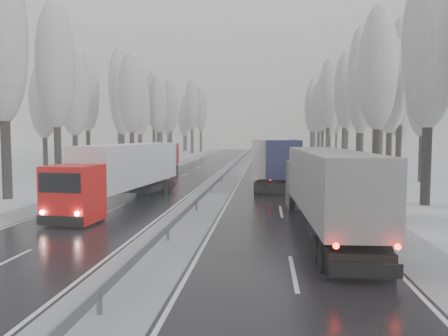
% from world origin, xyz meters
% --- Properties ---
extents(ground, '(260.00, 260.00, 0.00)m').
position_xyz_m(ground, '(0.00, 0.00, 0.00)').
color(ground, silver).
rests_on(ground, ground).
extents(carriageway_right, '(7.50, 200.00, 0.03)m').
position_xyz_m(carriageway_right, '(5.25, 30.00, 0.01)').
color(carriageway_right, black).
rests_on(carriageway_right, ground).
extents(carriageway_left, '(7.50, 200.00, 0.03)m').
position_xyz_m(carriageway_left, '(-5.25, 30.00, 0.01)').
color(carriageway_left, black).
rests_on(carriageway_left, ground).
extents(median_slush, '(3.00, 200.00, 0.04)m').
position_xyz_m(median_slush, '(0.00, 30.00, 0.02)').
color(median_slush, '#A2A4A9').
rests_on(median_slush, ground).
extents(shoulder_right, '(2.40, 200.00, 0.04)m').
position_xyz_m(shoulder_right, '(10.20, 30.00, 0.02)').
color(shoulder_right, '#A2A4A9').
rests_on(shoulder_right, ground).
extents(shoulder_left, '(2.40, 200.00, 0.04)m').
position_xyz_m(shoulder_left, '(-10.20, 30.00, 0.02)').
color(shoulder_left, '#A2A4A9').
rests_on(shoulder_left, ground).
extents(median_guardrail, '(0.12, 200.00, 0.76)m').
position_xyz_m(median_guardrail, '(0.00, 29.99, 0.60)').
color(median_guardrail, slate).
rests_on(median_guardrail, ground).
extents(tree_16, '(3.60, 3.60, 16.53)m').
position_xyz_m(tree_16, '(15.04, 15.67, 10.67)').
color(tree_16, black).
rests_on(tree_16, ground).
extents(tree_18, '(3.60, 3.60, 16.58)m').
position_xyz_m(tree_18, '(14.51, 27.03, 10.70)').
color(tree_18, black).
rests_on(tree_18, ground).
extents(tree_19, '(3.60, 3.60, 14.57)m').
position_xyz_m(tree_19, '(20.02, 31.03, 9.42)').
color(tree_19, black).
rests_on(tree_19, ground).
extents(tree_20, '(3.60, 3.60, 15.71)m').
position_xyz_m(tree_20, '(17.90, 35.17, 10.14)').
color(tree_20, black).
rests_on(tree_20, ground).
extents(tree_21, '(3.60, 3.60, 18.62)m').
position_xyz_m(tree_21, '(20.12, 39.17, 12.00)').
color(tree_21, black).
rests_on(tree_21, ground).
extents(tree_22, '(3.60, 3.60, 15.86)m').
position_xyz_m(tree_22, '(17.02, 45.60, 10.24)').
color(tree_22, black).
rests_on(tree_22, ground).
extents(tree_23, '(3.60, 3.60, 13.55)m').
position_xyz_m(tree_23, '(23.31, 49.60, 8.77)').
color(tree_23, black).
rests_on(tree_23, ground).
extents(tree_24, '(3.60, 3.60, 20.49)m').
position_xyz_m(tree_24, '(17.90, 51.02, 13.19)').
color(tree_24, black).
rests_on(tree_24, ground).
extents(tree_25, '(3.60, 3.60, 19.44)m').
position_xyz_m(tree_25, '(24.81, 55.02, 12.52)').
color(tree_25, black).
rests_on(tree_25, ground).
extents(tree_26, '(3.60, 3.60, 18.78)m').
position_xyz_m(tree_26, '(17.56, 61.27, 12.10)').
color(tree_26, black).
rests_on(tree_26, ground).
extents(tree_27, '(3.60, 3.60, 17.62)m').
position_xyz_m(tree_27, '(24.72, 65.27, 11.36)').
color(tree_27, black).
rests_on(tree_27, ground).
extents(tree_28, '(3.60, 3.60, 19.62)m').
position_xyz_m(tree_28, '(16.34, 71.95, 12.64)').
color(tree_28, black).
rests_on(tree_28, ground).
extents(tree_29, '(3.60, 3.60, 18.11)m').
position_xyz_m(tree_29, '(23.71, 75.95, 11.67)').
color(tree_29, black).
rests_on(tree_29, ground).
extents(tree_30, '(3.60, 3.60, 17.86)m').
position_xyz_m(tree_30, '(16.56, 81.70, 11.52)').
color(tree_30, black).
rests_on(tree_30, ground).
extents(tree_31, '(3.60, 3.60, 18.58)m').
position_xyz_m(tree_31, '(22.48, 85.70, 11.97)').
color(tree_31, black).
rests_on(tree_31, ground).
extents(tree_32, '(3.60, 3.60, 17.33)m').
position_xyz_m(tree_32, '(16.63, 89.21, 11.18)').
color(tree_32, black).
rests_on(tree_32, ground).
extents(tree_33, '(3.60, 3.60, 14.33)m').
position_xyz_m(tree_33, '(19.77, 93.21, 9.26)').
color(tree_33, black).
rests_on(tree_33, ground).
extents(tree_34, '(3.60, 3.60, 17.63)m').
position_xyz_m(tree_34, '(15.73, 96.32, 11.37)').
color(tree_34, black).
rests_on(tree_34, ground).
extents(tree_35, '(3.60, 3.60, 18.25)m').
position_xyz_m(tree_35, '(24.94, 100.32, 11.77)').
color(tree_35, black).
rests_on(tree_35, ground).
extents(tree_36, '(3.60, 3.60, 20.23)m').
position_xyz_m(tree_36, '(17.04, 106.16, 13.02)').
color(tree_36, black).
rests_on(tree_36, ground).
extents(tree_37, '(3.60, 3.60, 16.37)m').
position_xyz_m(tree_37, '(24.02, 110.16, 10.56)').
color(tree_37, black).
rests_on(tree_37, ground).
extents(tree_38, '(3.60, 3.60, 17.97)m').
position_xyz_m(tree_38, '(18.73, 116.73, 11.59)').
color(tree_38, black).
rests_on(tree_38, ground).
extents(tree_39, '(3.60, 3.60, 16.19)m').
position_xyz_m(tree_39, '(21.55, 120.73, 10.45)').
color(tree_39, black).
rests_on(tree_39, ground).
extents(tree_56, '(3.60, 3.60, 18.12)m').
position_xyz_m(tree_56, '(-14.71, 15.70, 11.68)').
color(tree_56, black).
rests_on(tree_56, ground).
extents(tree_58, '(3.60, 3.60, 17.21)m').
position_xyz_m(tree_58, '(-15.13, 24.57, 11.10)').
color(tree_58, black).
rests_on(tree_58, ground).
extents(tree_59, '(3.60, 3.60, 18.41)m').
position_xyz_m(tree_59, '(-22.80, 28.57, 11.87)').
color(tree_59, black).
rests_on(tree_59, ground).
extents(tree_60, '(3.60, 3.60, 14.84)m').
position_xyz_m(tree_60, '(-17.75, 34.20, 9.59)').
color(tree_60, black).
rests_on(tree_60, ground).
extents(tree_61, '(3.60, 3.60, 13.95)m').
position_xyz_m(tree_61, '(-23.52, 38.20, 9.02)').
color(tree_61, black).
rests_on(tree_61, ground).
extents(tree_62, '(3.60, 3.60, 16.04)m').
position_xyz_m(tree_62, '(-13.94, 43.73, 10.36)').
color(tree_62, black).
rests_on(tree_62, ground).
extents(tree_63, '(3.60, 3.60, 16.88)m').
position_xyz_m(tree_63, '(-21.85, 47.73, 10.89)').
color(tree_63, black).
rests_on(tree_63, ground).
extents(tree_64, '(3.60, 3.60, 15.42)m').
position_xyz_m(tree_64, '(-18.26, 52.71, 9.96)').
color(tree_64, black).
rests_on(tree_64, ground).
extents(tree_65, '(3.60, 3.60, 19.48)m').
position_xyz_m(tree_65, '(-20.05, 56.71, 12.55)').
color(tree_65, black).
rests_on(tree_65, ground).
extents(tree_66, '(3.60, 3.60, 15.23)m').
position_xyz_m(tree_66, '(-18.16, 62.35, 9.84)').
color(tree_66, black).
rests_on(tree_66, ground).
extents(tree_67, '(3.60, 3.60, 17.09)m').
position_xyz_m(tree_67, '(-19.54, 66.35, 11.03)').
color(tree_67, black).
rests_on(tree_67, ground).
extents(tree_68, '(3.60, 3.60, 16.65)m').
position_xyz_m(tree_68, '(-16.58, 69.11, 10.75)').
color(tree_68, black).
rests_on(tree_68, ground).
extents(tree_69, '(3.60, 3.60, 19.35)m').
position_xyz_m(tree_69, '(-21.42, 73.11, 12.46)').
color(tree_69, black).
rests_on(tree_69, ground).
extents(tree_70, '(3.60, 3.60, 17.09)m').
position_xyz_m(tree_70, '(-16.33, 79.19, 11.03)').
color(tree_70, black).
rests_on(tree_70, ground).
extents(tree_71, '(3.60, 3.60, 19.61)m').
position_xyz_m(tree_71, '(-21.09, 83.19, 12.63)').
color(tree_71, black).
rests_on(tree_71, ground).
extents(tree_72, '(3.60, 3.60, 15.11)m').
position_xyz_m(tree_72, '(-18.93, 88.54, 9.76)').
color(tree_72, black).
rests_on(tree_72, ground).
extents(tree_73, '(3.60, 3.60, 17.22)m').
position_xyz_m(tree_73, '(-21.82, 92.54, 11.11)').
color(tree_73, black).
rests_on(tree_73, ground).
extents(tree_74, '(3.60, 3.60, 19.68)m').
position_xyz_m(tree_74, '(-15.07, 99.33, 12.67)').
color(tree_74, black).
rests_on(tree_74, ground).
extents(tree_75, '(3.60, 3.60, 18.60)m').
position_xyz_m(tree_75, '(-24.20, 103.33, 11.99)').
color(tree_75, black).
rests_on(tree_75, ground).
extents(tree_76, '(3.60, 3.60, 18.55)m').
position_xyz_m(tree_76, '(-14.05, 108.72, 11.95)').
color(tree_76, black).
rests_on(tree_76, ground).
extents(tree_77, '(3.60, 3.60, 14.32)m').
position_xyz_m(tree_77, '(-19.66, 112.72, 9.26)').
color(tree_77, black).
rests_on(tree_77, ground).
extents(tree_78, '(3.60, 3.60, 19.55)m').
position_xyz_m(tree_78, '(-17.56, 115.31, 12.59)').
color(tree_78, black).
rests_on(tree_78, ground).
extents(tree_79, '(3.60, 3.60, 17.07)m').
position_xyz_m(tree_79, '(-20.33, 119.31, 11.01)').
color(tree_79, black).
rests_on(tree_79, ground).
extents(truck_grey_tarp, '(2.97, 15.63, 3.99)m').
position_xyz_m(truck_grey_tarp, '(7.11, 6.45, 2.33)').
color(truck_grey_tarp, '#525257').
rests_on(truck_grey_tarp, ground).
extents(truck_blue_box, '(3.27, 16.98, 4.33)m').
position_xyz_m(truck_blue_box, '(5.38, 25.80, 2.53)').
color(truck_blue_box, '#1A1C43').
rests_on(truck_blue_box, ground).
extents(truck_cream_box, '(4.27, 17.12, 4.36)m').
position_xyz_m(truck_cream_box, '(5.38, 26.13, 2.54)').
color(truck_cream_box, beige).
rests_on(truck_cream_box, ground).
extents(box_truck_distant, '(2.99, 7.02, 2.54)m').
position_xyz_m(box_truck_distant, '(5.74, 73.61, 1.29)').
color(box_truck_distant, silver).
rests_on(box_truck_distant, ground).
extents(truck_red_white, '(3.94, 16.03, 4.08)m').
position_xyz_m(truck_red_white, '(-5.14, 13.86, 2.38)').
color(truck_red_white, red).
rests_on(truck_red_white, ground).
extents(truck_red_red, '(3.92, 14.50, 3.69)m').
position_xyz_m(truck_red_red, '(-7.22, 34.12, 2.15)').
color(truck_red_red, '#B2170A').
rests_on(truck_red_red, ground).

